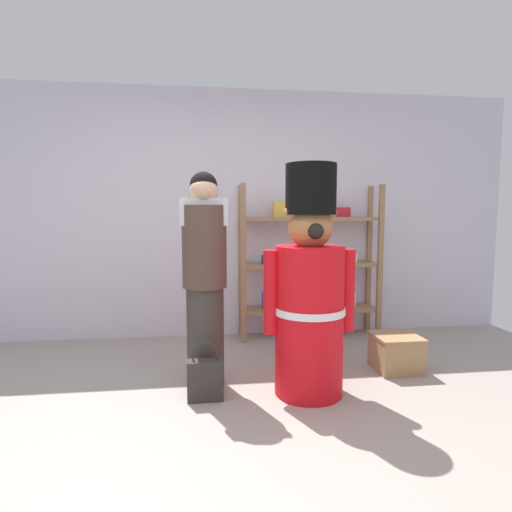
# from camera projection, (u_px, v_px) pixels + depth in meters

# --- Properties ---
(ground_plane) EXTENTS (6.40, 6.40, 0.00)m
(ground_plane) POSITION_uv_depth(u_px,v_px,m) (235.00, 441.00, 2.38)
(ground_plane) COLOR #9E9389
(back_wall) EXTENTS (6.40, 0.12, 2.60)m
(back_wall) POSITION_uv_depth(u_px,v_px,m) (219.00, 214.00, 4.43)
(back_wall) COLOR silver
(back_wall) RESTS_ON ground_plane
(merchandise_shelf) EXTENTS (1.48, 0.35, 1.61)m
(merchandise_shelf) POSITION_uv_depth(u_px,v_px,m) (310.00, 261.00, 4.38)
(merchandise_shelf) COLOR #93704C
(merchandise_shelf) RESTS_ON ground_plane
(teddy_bear_guard) EXTENTS (0.67, 0.51, 1.65)m
(teddy_bear_guard) POSITION_uv_depth(u_px,v_px,m) (309.00, 295.00, 2.96)
(teddy_bear_guard) COLOR red
(teddy_bear_guard) RESTS_ON ground_plane
(person_shopper) EXTENTS (0.35, 0.33, 1.61)m
(person_shopper) POSITION_uv_depth(u_px,v_px,m) (205.00, 276.00, 3.08)
(person_shopper) COLOR #38332D
(person_shopper) RESTS_ON ground_plane
(shopping_bag) EXTENTS (0.25, 0.11, 0.42)m
(shopping_bag) POSITION_uv_depth(u_px,v_px,m) (205.00, 379.00, 2.90)
(shopping_bag) COLOR #332D28
(shopping_bag) RESTS_ON ground_plane
(display_crate) EXTENTS (0.37, 0.36, 0.30)m
(display_crate) POSITION_uv_depth(u_px,v_px,m) (396.00, 352.00, 3.46)
(display_crate) COLOR #9E7A51
(display_crate) RESTS_ON ground_plane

